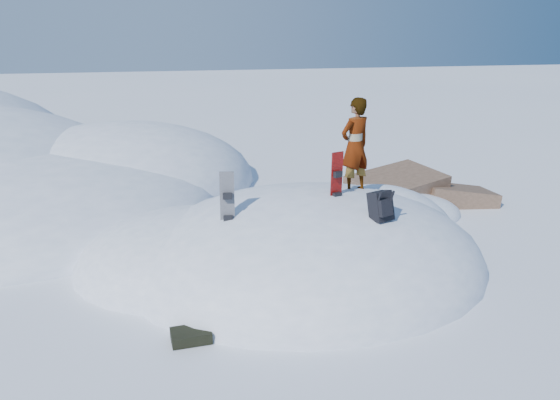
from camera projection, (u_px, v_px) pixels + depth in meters
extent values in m
plane|color=white|center=(308.00, 266.00, 10.68)|extent=(120.00, 120.00, 0.00)
ellipsoid|color=white|center=(308.00, 266.00, 10.68)|extent=(7.00, 6.00, 3.00)
ellipsoid|color=white|center=(191.00, 266.00, 10.68)|extent=(4.40, 4.00, 2.20)
ellipsoid|color=white|center=(375.00, 243.00, 11.87)|extent=(3.60, 3.20, 2.50)
ellipsoid|color=white|center=(21.00, 214.00, 13.78)|extent=(10.00, 9.00, 2.80)
ellipsoid|color=white|center=(123.00, 182.00, 16.72)|extent=(8.00, 8.00, 3.60)
ellipsoid|color=white|center=(36.00, 225.00, 12.99)|extent=(6.00, 5.00, 1.80)
cube|color=brown|center=(395.00, 199.00, 14.70)|extent=(2.82, 2.41, 1.62)
cube|color=brown|center=(455.00, 205.00, 14.79)|extent=(2.16, 1.80, 1.33)
cube|color=brown|center=(395.00, 189.00, 15.99)|extent=(2.08, 2.01, 1.10)
ellipsoid|color=white|center=(399.00, 215.00, 13.70)|extent=(3.20, 2.40, 1.00)
cube|color=red|center=(336.00, 188.00, 10.12)|extent=(0.26, 0.14, 1.36)
cube|color=black|center=(338.00, 174.00, 9.99)|extent=(0.18, 0.14, 0.11)
cube|color=black|center=(337.00, 195.00, 10.11)|extent=(0.18, 0.14, 0.11)
cube|color=black|center=(227.00, 210.00, 9.41)|extent=(0.28, 0.22, 1.34)
cube|color=black|center=(228.00, 196.00, 9.28)|extent=(0.18, 0.13, 0.12)
cube|color=black|center=(228.00, 218.00, 9.40)|extent=(0.18, 0.13, 0.12)
cube|color=black|center=(381.00, 206.00, 9.35)|extent=(0.47, 0.46, 0.56)
cube|color=black|center=(385.00, 208.00, 9.19)|extent=(0.30, 0.25, 0.31)
cylinder|color=black|center=(378.00, 201.00, 9.15)|extent=(0.04, 0.21, 0.38)
cylinder|color=black|center=(391.00, 200.00, 9.21)|extent=(0.04, 0.21, 0.38)
cube|color=black|center=(191.00, 336.00, 8.05)|extent=(0.59, 0.41, 0.16)
cube|color=black|center=(207.00, 323.00, 8.26)|extent=(0.38, 0.36, 0.11)
imported|color=slate|center=(355.00, 146.00, 10.58)|extent=(0.79, 0.66, 1.86)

